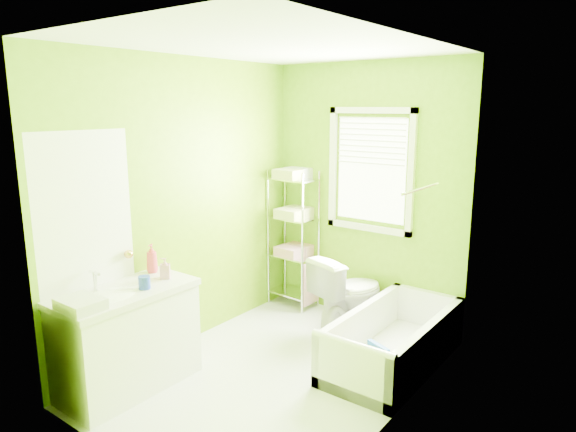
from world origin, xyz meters
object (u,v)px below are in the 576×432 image
Objects in this scene: wire_shelf_unit at (295,224)px; vanity at (126,336)px; toilet at (348,293)px; bathtub at (392,348)px.

vanity is at bearing -90.63° from wire_shelf_unit.
vanity is at bearing 84.12° from toilet.
vanity is 0.70× the size of wire_shelf_unit.
wire_shelf_unit is at bearing 2.25° from toilet.
bathtub is at bearing 46.35° from vanity.
bathtub is at bearing -22.46° from wire_shelf_unit.
bathtub is 0.81m from toilet.
wire_shelf_unit reaches higher than vanity.
vanity reaches higher than toilet.
bathtub is 1.39× the size of vanity.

